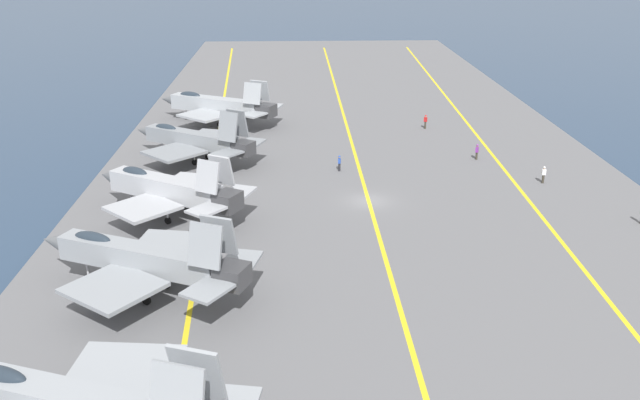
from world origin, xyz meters
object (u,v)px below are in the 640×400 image
object	(u,v)px
crew_red_vest	(425,121)
crew_blue_vest	(339,163)
parked_jet_second	(143,258)
crew_purple_vest	(477,151)
parked_jet_fourth	(194,140)
parked_jet_third	(168,189)
parked_jet_fifth	(217,105)
crew_white_vest	(544,174)

from	to	relation	value
crew_red_vest	crew_blue_vest	distance (m)	20.26
parked_jet_second	crew_purple_vest	world-z (taller)	parked_jet_second
parked_jet_fourth	crew_red_vest	xyz separation A→B (m)	(12.32, -27.62, -1.47)
parked_jet_third	crew_blue_vest	size ratio (longest dim) A/B	8.76
crew_purple_vest	parked_jet_fourth	bearing A→B (deg)	88.87
parked_jet_second	parked_jet_fifth	bearing A→B (deg)	-0.49
parked_jet_second	crew_white_vest	world-z (taller)	parked_jet_second
parked_jet_fourth	crew_blue_vest	distance (m)	16.08
crew_purple_vest	crew_blue_vest	world-z (taller)	crew_purple_vest
parked_jet_third	parked_jet_fifth	xyz separation A→B (m)	(31.81, -1.04, -0.21)
crew_red_vest	crew_blue_vest	world-z (taller)	crew_red_vest
parked_jet_third	crew_white_vest	xyz separation A→B (m)	(7.38, -35.80, -1.70)
parked_jet_fourth	crew_purple_vest	xyz separation A→B (m)	(-0.61, -30.93, -1.50)
parked_jet_fifth	crew_white_vest	xyz separation A→B (m)	(-24.42, -34.76, -1.50)
crew_purple_vest	crew_red_vest	bearing A→B (deg)	14.36
parked_jet_second	parked_jet_fourth	bearing A→B (deg)	0.90
parked_jet_second	parked_jet_fourth	size ratio (longest dim) A/B	1.06
parked_jet_second	crew_red_vest	bearing A→B (deg)	-32.95
parked_jet_second	parked_jet_fourth	world-z (taller)	parked_jet_second
parked_jet_fifth	crew_red_vest	world-z (taller)	parked_jet_fifth
parked_jet_fourth	parked_jet_fifth	size ratio (longest dim) A/B	0.90
parked_jet_second	parked_jet_fifth	distance (m)	45.55
parked_jet_fifth	parked_jet_third	bearing A→B (deg)	178.13
parked_jet_fourth	crew_white_vest	world-z (taller)	parked_jet_fourth
parked_jet_third	crew_white_vest	distance (m)	36.60
parked_jet_fifth	crew_red_vest	distance (m)	27.05
crew_white_vest	crew_blue_vest	bearing A→B (deg)	77.36
parked_jet_fifth	crew_white_vest	bearing A→B (deg)	-125.09
parked_jet_second	parked_jet_fourth	xyz separation A→B (m)	(29.56, 0.47, -0.28)
parked_jet_fifth	parked_jet_fourth	bearing A→B (deg)	176.92
parked_jet_fifth	crew_white_vest	size ratio (longest dim) A/B	9.65
parked_jet_fourth	parked_jet_fifth	xyz separation A→B (m)	(15.99, -0.86, 0.00)
parked_jet_fourth	crew_white_vest	xyz separation A→B (m)	(-8.43, -35.62, -1.49)
parked_jet_third	crew_white_vest	bearing A→B (deg)	-78.35
parked_jet_fifth	parked_jet_second	bearing A→B (deg)	179.51
parked_jet_third	crew_blue_vest	bearing A→B (deg)	-52.86
parked_jet_second	crew_white_vest	xyz separation A→B (m)	(21.12, -35.16, -1.77)
parked_jet_third	parked_jet_fifth	distance (m)	31.82
parked_jet_fourth	crew_purple_vest	bearing A→B (deg)	-91.13
parked_jet_fifth	crew_blue_vest	distance (m)	24.78
parked_jet_fifth	crew_purple_vest	xyz separation A→B (m)	(-16.60, -30.07, -1.50)
parked_jet_fourth	parked_jet_fifth	distance (m)	16.01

